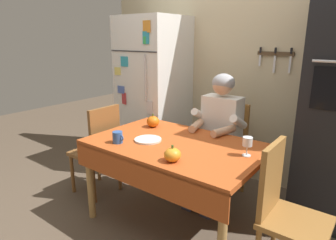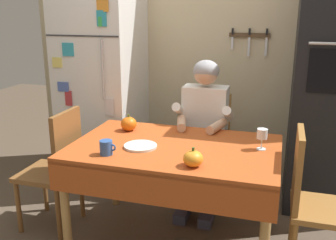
{
  "view_description": "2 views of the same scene",
  "coord_description": "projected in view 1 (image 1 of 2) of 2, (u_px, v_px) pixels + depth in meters",
  "views": [
    {
      "loc": [
        1.32,
        -1.73,
        1.57
      ],
      "look_at": [
        -0.11,
        0.14,
        0.9
      ],
      "focal_mm": 31.46,
      "sensor_mm": 36.0,
      "label": 1
    },
    {
      "loc": [
        0.66,
        -2.27,
        1.63
      ],
      "look_at": [
        -0.07,
        0.19,
        0.89
      ],
      "focal_mm": 40.98,
      "sensor_mm": 36.0,
      "label": 2
    }
  ],
  "objects": [
    {
      "name": "ground_plane",
      "position": [
        168.0,
        227.0,
        2.52
      ],
      "size": [
        10.0,
        10.0,
        0.0
      ],
      "primitive_type": "plane",
      "color": "brown",
      "rests_on": "ground"
    },
    {
      "name": "back_wall_assembly",
      "position": [
        248.0,
        63.0,
        3.17
      ],
      "size": [
        3.7,
        0.13,
        2.6
      ],
      "color": "#BCAD89",
      "rests_on": "ground"
    },
    {
      "name": "refrigerator",
      "position": [
        154.0,
        94.0,
        3.56
      ],
      "size": [
        0.68,
        0.71,
        1.8
      ],
      "color": "white",
      "rests_on": "ground"
    },
    {
      "name": "dining_table",
      "position": [
        174.0,
        153.0,
        2.4
      ],
      "size": [
        1.4,
        0.9,
        0.74
      ],
      "color": "tan",
      "rests_on": "ground"
    },
    {
      "name": "chair_behind_person",
      "position": [
        226.0,
        145.0,
        3.0
      ],
      "size": [
        0.4,
        0.4,
        0.93
      ],
      "color": "#9E6B33",
      "rests_on": "ground"
    },
    {
      "name": "seated_person",
      "position": [
        218.0,
        128.0,
        2.79
      ],
      "size": [
        0.47,
        0.55,
        1.25
      ],
      "color": "#38384C",
      "rests_on": "ground"
    },
    {
      "name": "chair_right_side",
      "position": [
        284.0,
        208.0,
        1.89
      ],
      "size": [
        0.4,
        0.4,
        0.93
      ],
      "color": "#9E6B33",
      "rests_on": "ground"
    },
    {
      "name": "chair_left_side",
      "position": [
        99.0,
        147.0,
        2.94
      ],
      "size": [
        0.4,
        0.4,
        0.93
      ],
      "color": "brown",
      "rests_on": "ground"
    },
    {
      "name": "coffee_mug",
      "position": [
        118.0,
        137.0,
        2.38
      ],
      "size": [
        0.11,
        0.08,
        0.09
      ],
      "color": "#2D569E",
      "rests_on": "dining_table"
    },
    {
      "name": "wine_glass",
      "position": [
        247.0,
        143.0,
        2.1
      ],
      "size": [
        0.07,
        0.07,
        0.14
      ],
      "color": "white",
      "rests_on": "dining_table"
    },
    {
      "name": "pumpkin_large",
      "position": [
        153.0,
        122.0,
        2.79
      ],
      "size": [
        0.12,
        0.12,
        0.13
      ],
      "color": "orange",
      "rests_on": "dining_table"
    },
    {
      "name": "pumpkin_medium",
      "position": [
        172.0,
        155.0,
        2.02
      ],
      "size": [
        0.12,
        0.12,
        0.12
      ],
      "color": "orange",
      "rests_on": "dining_table"
    },
    {
      "name": "serving_tray",
      "position": [
        148.0,
        140.0,
        2.44
      ],
      "size": [
        0.22,
        0.22,
        0.02
      ],
      "primitive_type": "cylinder",
      "color": "silver",
      "rests_on": "dining_table"
    }
  ]
}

